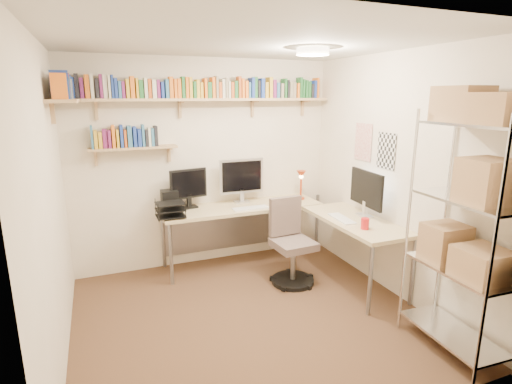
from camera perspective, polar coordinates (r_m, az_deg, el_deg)
ground at (r=4.01m, az=-0.74°, el=-17.37°), size 3.20×3.20×0.00m
room_shell at (r=3.48m, az=-0.76°, el=5.07°), size 3.24×3.04×2.52m
wall_shelves at (r=4.58m, az=-12.02°, el=12.84°), size 3.12×1.09×0.80m
corner_desk at (r=4.70m, az=0.58°, el=-2.64°), size 2.33×1.97×1.31m
office_chair at (r=4.54m, az=5.00°, el=-7.91°), size 0.50×0.51×0.96m
wire_rack at (r=3.41m, az=28.53°, el=-0.15°), size 0.46×0.87×2.14m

